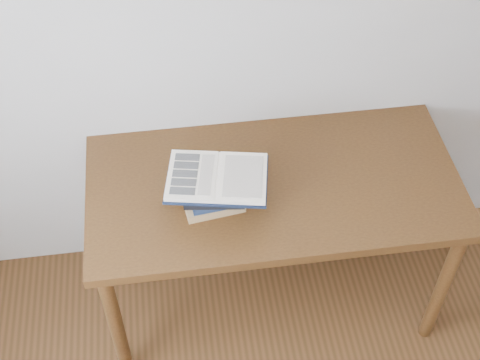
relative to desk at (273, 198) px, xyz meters
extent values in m
cube|color=beige|center=(0.06, 0.37, 0.59)|extent=(3.50, 0.04, 2.60)
cube|color=#4F3013|center=(0.00, 0.00, 0.07)|extent=(1.50, 0.75, 0.04)
cylinder|color=#4F3013|center=(-0.69, -0.31, -0.33)|extent=(0.06, 0.06, 0.76)
cylinder|color=#4F3013|center=(0.69, -0.31, -0.33)|extent=(0.06, 0.06, 0.76)
cylinder|color=#4F3013|center=(-0.69, 0.31, -0.33)|extent=(0.06, 0.06, 0.76)
cylinder|color=#4F3013|center=(0.69, 0.31, -0.33)|extent=(0.06, 0.06, 0.76)
cube|color=tan|center=(-0.26, -0.07, 0.11)|extent=(0.25, 0.20, 0.04)
cube|color=#162643|center=(-0.25, -0.09, 0.15)|extent=(0.20, 0.15, 0.03)
cube|color=black|center=(-0.25, -0.08, 0.18)|extent=(0.25, 0.19, 0.03)
cube|color=black|center=(-0.24, -0.06, 0.21)|extent=(0.23, 0.15, 0.03)
cube|color=black|center=(-0.24, -0.07, 0.23)|extent=(0.42, 0.33, 0.01)
cube|color=white|center=(-0.33, -0.06, 0.25)|extent=(0.22, 0.28, 0.02)
cube|color=white|center=(-0.14, -0.09, 0.25)|extent=(0.22, 0.28, 0.02)
cylinder|color=white|center=(-0.24, -0.07, 0.24)|extent=(0.06, 0.25, 0.01)
cube|color=black|center=(-0.34, 0.03, 0.25)|extent=(0.10, 0.05, 0.00)
cube|color=black|center=(-0.34, -0.01, 0.25)|extent=(0.10, 0.05, 0.00)
cube|color=black|center=(-0.35, -0.05, 0.25)|extent=(0.10, 0.05, 0.00)
cube|color=black|center=(-0.36, -0.09, 0.25)|extent=(0.10, 0.05, 0.00)
cube|color=black|center=(-0.37, -0.14, 0.25)|extent=(0.10, 0.05, 0.00)
cube|color=silver|center=(-0.27, -0.07, 0.25)|extent=(0.09, 0.21, 0.00)
cube|color=silver|center=(-0.14, -0.09, 0.25)|extent=(0.18, 0.23, 0.00)
camera|label=1|loc=(-0.38, -1.75, 2.09)|focal=50.00mm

